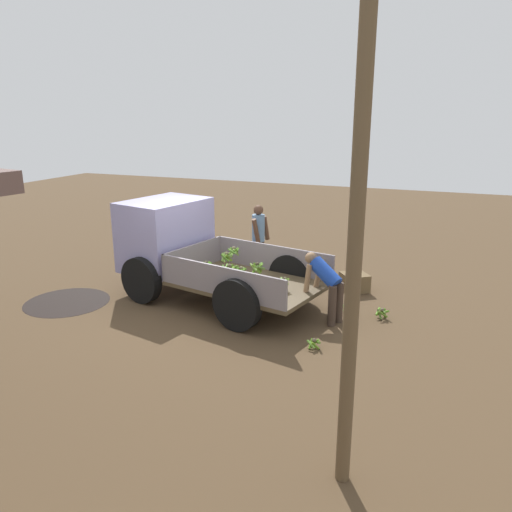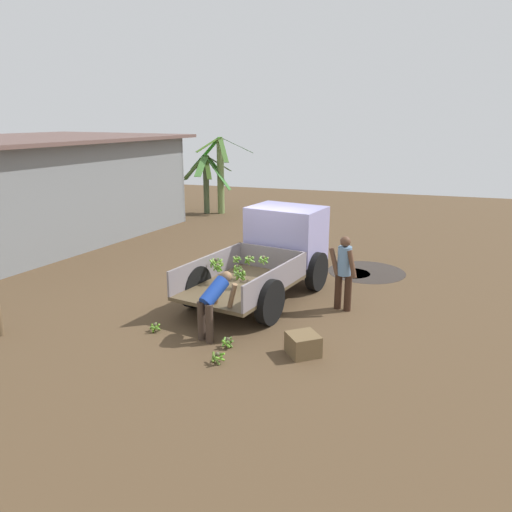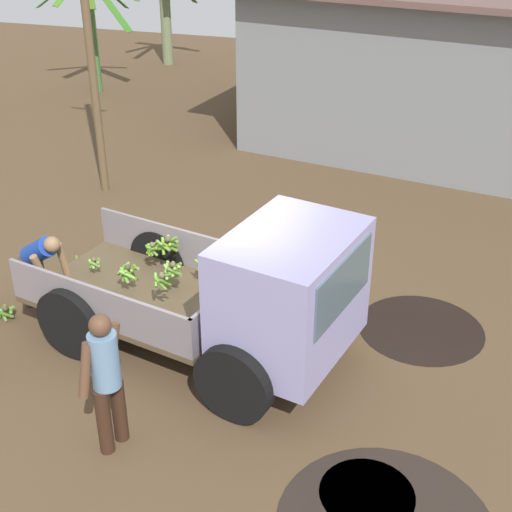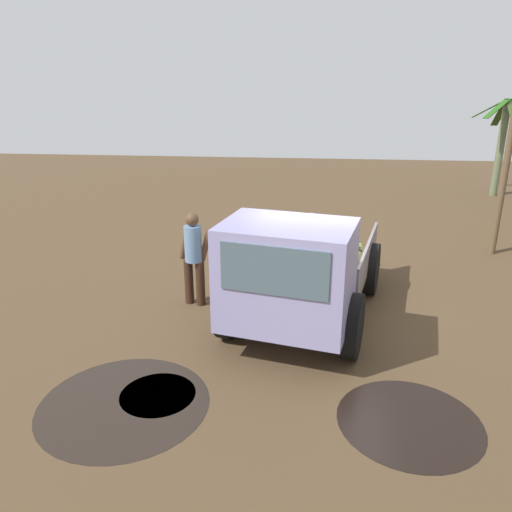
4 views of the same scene
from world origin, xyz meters
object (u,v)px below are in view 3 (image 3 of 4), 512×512
Objects in this scene: utility_pole at (86,16)px; person_worker_loading at (40,262)px; person_foreground_visitor at (106,376)px; banana_bunch_on_ground_1 at (82,260)px; cargo_truck at (253,296)px; person_bystander_near_shed at (299,116)px; banana_bunch_on_ground_2 at (6,311)px.

person_worker_loading is at bearing -73.40° from utility_pole.
person_foreground_visitor reaches higher than banana_bunch_on_ground_1.
cargo_truck is 3.28m from person_worker_loading.
person_bystander_near_shed is at bearing 97.69° from person_worker_loading.
cargo_truck is at bearing -104.64° from person_foreground_visitor.
cargo_truck is at bearing -28.93° from person_bystander_near_shed.
cargo_truck is 3.01× the size of person_bystander_near_shed.
person_bystander_near_shed is at bearing 112.65° from cargo_truck.
person_foreground_visitor reaches higher than person_bystander_near_shed.
utility_pole is at bearing 110.91° from banana_bunch_on_ground_1.
utility_pole is 3.79× the size of person_foreground_visitor.
banana_bunch_on_ground_2 is at bearing -109.24° from person_worker_loading.
banana_bunch_on_ground_1 is at bearing -40.51° from person_foreground_visitor.
banana_bunch_on_ground_2 is (-2.27, -7.64, -0.72)m from person_bystander_near_shed.
person_foreground_visitor is at bearing -55.82° from banana_bunch_on_ground_1.
person_foreground_visitor reaches higher than person_worker_loading.
banana_bunch_on_ground_2 is (-0.37, -0.42, -0.63)m from person_worker_loading.
person_worker_loading is (-3.25, 0.39, -0.28)m from cargo_truck.
utility_pole is at bearing 147.45° from cargo_truck.
cargo_truck reaches higher than person_bystander_near_shed.
utility_pole is 4.97m from person_worker_loading.
cargo_truck reaches higher than banana_bunch_on_ground_1.
person_foreground_visitor is 3.12m from person_worker_loading.
cargo_truck is 3.61× the size of person_worker_loading.
banana_bunch_on_ground_1 is at bearing -57.74° from person_bystander_near_shed.
person_worker_loading is at bearing -29.62° from person_foreground_visitor.
utility_pole is 5.06× the size of person_worker_loading.
cargo_truck is 18.28× the size of banana_bunch_on_ground_1.
person_bystander_near_shed is (-1.35, 7.60, -0.19)m from cargo_truck.
person_foreground_visitor is at bearing -34.58° from banana_bunch_on_ground_2.
banana_bunch_on_ground_2 is at bearing -19.27° from person_foreground_visitor.
banana_bunch_on_ground_1 is (-2.03, -5.98, -0.74)m from person_bystander_near_shed.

